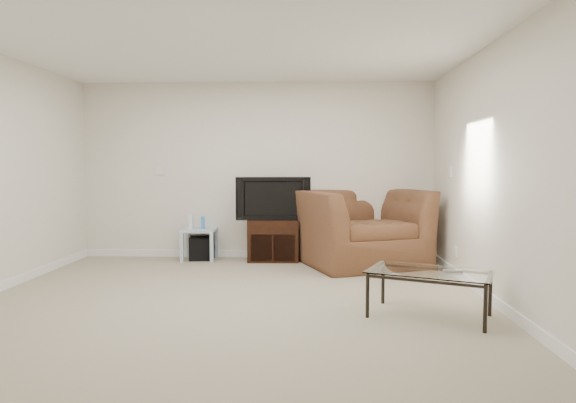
{
  "coord_description": "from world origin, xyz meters",
  "views": [
    {
      "loc": [
        0.75,
        -4.81,
        1.32
      ],
      "look_at": [
        0.5,
        1.2,
        0.9
      ],
      "focal_mm": 32.0,
      "sensor_mm": 36.0,
      "label": 1
    }
  ],
  "objects_px": {
    "subwoofer": "(202,248)",
    "recliner": "(361,215)",
    "tv_stand": "(273,240)",
    "side_table": "(200,244)",
    "coffee_table": "(429,294)",
    "television": "(273,198)"
  },
  "relations": [
    {
      "from": "subwoofer",
      "to": "recliner",
      "type": "relative_size",
      "value": 0.21
    },
    {
      "from": "tv_stand",
      "to": "subwoofer",
      "type": "height_order",
      "value": "tv_stand"
    },
    {
      "from": "tv_stand",
      "to": "recliner",
      "type": "bearing_deg",
      "value": -14.7
    },
    {
      "from": "side_table",
      "to": "coffee_table",
      "type": "relative_size",
      "value": 0.44
    },
    {
      "from": "tv_stand",
      "to": "subwoofer",
      "type": "relative_size",
      "value": 2.12
    },
    {
      "from": "tv_stand",
      "to": "television",
      "type": "distance_m",
      "value": 0.58
    },
    {
      "from": "tv_stand",
      "to": "television",
      "type": "height_order",
      "value": "television"
    },
    {
      "from": "recliner",
      "to": "coffee_table",
      "type": "distance_m",
      "value": 2.44
    },
    {
      "from": "coffee_table",
      "to": "subwoofer",
      "type": "bearing_deg",
      "value": 134.02
    },
    {
      "from": "tv_stand",
      "to": "subwoofer",
      "type": "distance_m",
      "value": 1.02
    },
    {
      "from": "side_table",
      "to": "coffee_table",
      "type": "distance_m",
      "value": 3.69
    },
    {
      "from": "television",
      "to": "subwoofer",
      "type": "distance_m",
      "value": 1.24
    },
    {
      "from": "tv_stand",
      "to": "side_table",
      "type": "relative_size",
      "value": 1.52
    },
    {
      "from": "coffee_table",
      "to": "recliner",
      "type": "bearing_deg",
      "value": 98.54
    },
    {
      "from": "tv_stand",
      "to": "recliner",
      "type": "distance_m",
      "value": 1.28
    },
    {
      "from": "side_table",
      "to": "subwoofer",
      "type": "distance_m",
      "value": 0.07
    },
    {
      "from": "side_table",
      "to": "subwoofer",
      "type": "bearing_deg",
      "value": 34.86
    },
    {
      "from": "recliner",
      "to": "television",
      "type": "bearing_deg",
      "value": 147.6
    },
    {
      "from": "tv_stand",
      "to": "coffee_table",
      "type": "relative_size",
      "value": 0.67
    },
    {
      "from": "television",
      "to": "side_table",
      "type": "distance_m",
      "value": 1.23
    },
    {
      "from": "television",
      "to": "recliner",
      "type": "height_order",
      "value": "recliner"
    },
    {
      "from": "side_table",
      "to": "recliner",
      "type": "distance_m",
      "value": 2.29
    }
  ]
}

